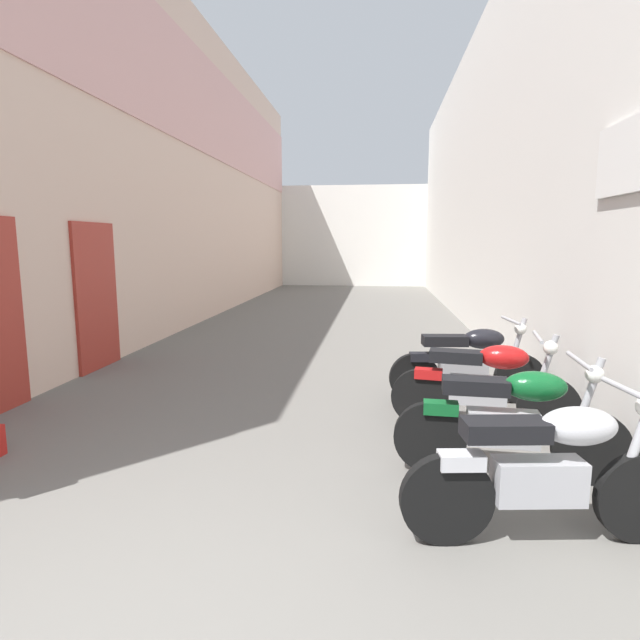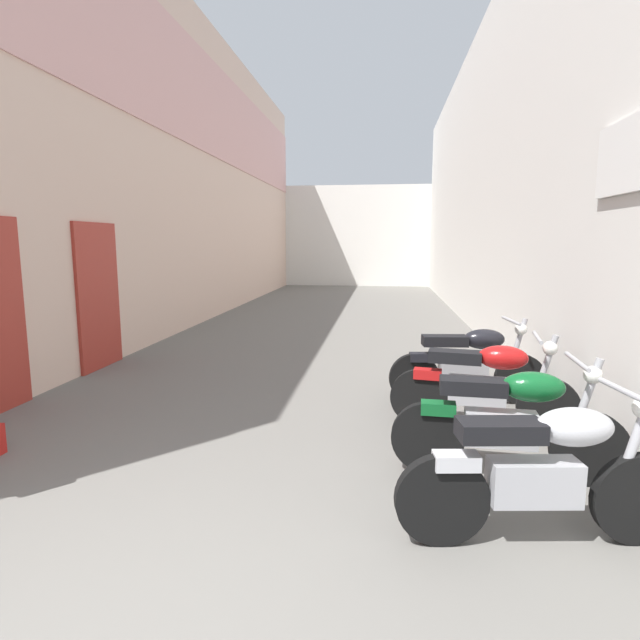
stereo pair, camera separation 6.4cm
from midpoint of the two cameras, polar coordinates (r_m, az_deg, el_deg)
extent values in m
plane|color=#66635E|center=(10.30, 0.59, -2.01)|extent=(36.86, 36.86, 0.00)
cube|color=beige|center=(12.96, -13.71, 15.98)|extent=(0.40, 20.86, 7.22)
cube|color=#9E2D23|center=(8.42, -23.30, 2.45)|extent=(0.06, 1.10, 2.20)
cube|color=#DBA39E|center=(13.20, -13.05, 22.90)|extent=(0.04, 20.86, 2.31)
cube|color=silver|center=(12.32, 17.85, 14.55)|extent=(0.40, 20.86, 6.51)
cube|color=white|center=(5.07, 30.98, 15.30)|extent=(0.04, 0.90, 0.60)
cube|color=silver|center=(23.51, 4.33, 9.29)|extent=(9.26, 2.00, 4.33)
cylinder|color=black|center=(4.00, 32.39, -16.51)|extent=(0.61, 0.16, 0.60)
cylinder|color=black|center=(3.51, 13.97, -18.90)|extent=(0.61, 0.16, 0.60)
cube|color=#9E9EA3|center=(3.64, 23.22, -16.24)|extent=(0.58, 0.27, 0.28)
ellipsoid|color=#B7B7BC|center=(3.60, 26.97, -10.58)|extent=(0.51, 0.32, 0.24)
cube|color=black|center=(3.43, 19.97, -11.48)|extent=(0.54, 0.29, 0.12)
cylinder|color=#9E9EA3|center=(3.83, 31.93, -11.90)|extent=(0.25, 0.09, 0.77)
cylinder|color=#9E9EA3|center=(3.69, 31.44, -6.90)|extent=(0.11, 0.58, 0.04)
cube|color=#B7B7BC|center=(3.42, 15.48, -14.91)|extent=(0.30, 0.18, 0.10)
cylinder|color=black|center=(4.67, 28.20, -12.57)|extent=(0.60, 0.12, 0.60)
cylinder|color=black|center=(4.46, 12.29, -12.68)|extent=(0.60, 0.12, 0.60)
cube|color=#9E9EA3|center=(4.47, 19.87, -11.31)|extent=(0.57, 0.24, 0.28)
ellipsoid|color=#0F5123|center=(4.41, 23.08, -6.88)|extent=(0.50, 0.29, 0.24)
cube|color=black|center=(4.34, 17.08, -7.07)|extent=(0.53, 0.26, 0.12)
cylinder|color=#9E9EA3|center=(4.54, 27.67, -8.46)|extent=(0.25, 0.08, 0.77)
cylinder|color=#9E9EA3|center=(4.43, 27.12, -4.14)|extent=(0.08, 0.58, 0.04)
sphere|color=silver|center=(4.49, 28.51, -5.39)|extent=(0.14, 0.14, 0.14)
cube|color=#0F5123|center=(4.38, 13.46, -9.53)|extent=(0.29, 0.16, 0.10)
cylinder|color=black|center=(5.56, 24.42, -8.96)|extent=(0.61, 0.18, 0.60)
cylinder|color=black|center=(5.52, 11.32, -8.47)|extent=(0.61, 0.18, 0.60)
cube|color=#9E9EA3|center=(5.47, 17.42, -7.55)|extent=(0.59, 0.29, 0.28)
ellipsoid|color=#AD1414|center=(5.39, 20.04, -3.96)|extent=(0.52, 0.34, 0.24)
cube|color=black|center=(5.38, 15.13, -3.96)|extent=(0.55, 0.30, 0.12)
cylinder|color=#9E9EA3|center=(5.46, 23.92, -5.43)|extent=(0.25, 0.10, 0.77)
cylinder|color=#9E9EA3|center=(5.38, 23.41, -1.79)|extent=(0.13, 0.58, 0.04)
sphere|color=silver|center=(5.41, 24.60, -2.88)|extent=(0.14, 0.14, 0.14)
cube|color=#AD1414|center=(5.44, 12.24, -5.89)|extent=(0.30, 0.18, 0.10)
cylinder|color=black|center=(6.57, 21.64, -6.13)|extent=(0.60, 0.14, 0.60)
cylinder|color=black|center=(6.25, 10.76, -6.41)|extent=(0.60, 0.14, 0.60)
cube|color=#9E9EA3|center=(6.34, 15.95, -5.26)|extent=(0.58, 0.25, 0.28)
ellipsoid|color=black|center=(6.32, 18.10, -2.05)|extent=(0.50, 0.31, 0.24)
cube|color=black|center=(6.21, 14.02, -2.25)|extent=(0.54, 0.27, 0.12)
cylinder|color=#9E9EA3|center=(6.47, 21.23, -3.15)|extent=(0.25, 0.08, 0.77)
cylinder|color=#9E9EA3|center=(6.38, 20.81, -0.08)|extent=(0.09, 0.58, 0.04)
sphere|color=silver|center=(6.44, 21.77, -0.97)|extent=(0.14, 0.14, 0.14)
cube|color=black|center=(6.20, 11.56, -4.07)|extent=(0.29, 0.17, 0.10)
camera|label=1|loc=(0.03, -89.71, 0.04)|focal=28.69mm
camera|label=2|loc=(0.03, 90.29, -0.04)|focal=28.69mm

